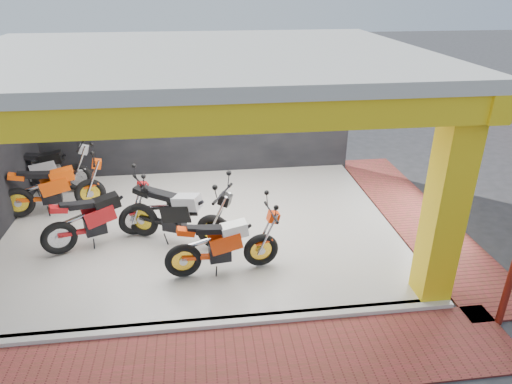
% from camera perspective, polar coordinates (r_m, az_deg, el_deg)
% --- Properties ---
extents(ground, '(80.00, 80.00, 0.00)m').
position_cam_1_polar(ground, '(8.14, -6.62, -11.65)').
color(ground, '#2D2D30').
rests_on(ground, ground).
extents(showroom_floor, '(8.00, 6.00, 0.10)m').
position_cam_1_polar(showroom_floor, '(9.79, -6.89, -4.43)').
color(showroom_floor, white).
rests_on(showroom_floor, ground).
extents(showroom_ceiling, '(8.40, 6.40, 0.20)m').
position_cam_1_polar(showroom_ceiling, '(8.63, -8.14, 16.55)').
color(showroom_ceiling, beige).
rests_on(showroom_ceiling, corner_column).
extents(back_wall, '(8.20, 0.20, 3.50)m').
position_cam_1_polar(back_wall, '(12.04, -7.57, 9.99)').
color(back_wall, black).
rests_on(back_wall, ground).
extents(corner_column, '(0.50, 0.50, 3.50)m').
position_cam_1_polar(corner_column, '(7.51, 22.68, -1.33)').
color(corner_column, yellow).
rests_on(corner_column, ground).
extents(header_beam_front, '(8.40, 0.30, 0.40)m').
position_cam_1_polar(header_beam_front, '(5.75, -8.02, 9.23)').
color(header_beam_front, yellow).
rests_on(header_beam_front, corner_column).
extents(header_beam_right, '(0.30, 6.40, 0.40)m').
position_cam_1_polar(header_beam_right, '(9.51, 17.68, 14.61)').
color(header_beam_right, yellow).
rests_on(header_beam_right, corner_column).
extents(floor_kerb, '(8.00, 0.20, 0.10)m').
position_cam_1_polar(floor_kerb, '(7.31, -6.45, -16.10)').
color(floor_kerb, white).
rests_on(floor_kerb, ground).
extents(paver_front, '(9.00, 1.40, 0.03)m').
position_cam_1_polar(paver_front, '(6.77, -6.26, -20.66)').
color(paver_front, maroon).
rests_on(paver_front, ground).
extents(paver_right, '(1.40, 7.00, 0.03)m').
position_cam_1_polar(paver_right, '(10.88, 19.29, -2.80)').
color(paver_right, maroon).
rests_on(paver_right, ground).
extents(moto_hero, '(2.22, 1.05, 1.31)m').
position_cam_1_polar(moto_hero, '(8.07, 0.63, -5.40)').
color(moto_hero, '#E93909').
rests_on(moto_hero, showroom_floor).
extents(moto_row_a, '(2.56, 1.83, 1.47)m').
position_cam_1_polar(moto_row_a, '(8.57, -5.34, -2.95)').
color(moto_row_a, black).
rests_on(moto_row_a, showroom_floor).
extents(moto_row_b, '(2.37, 1.63, 1.36)m').
position_cam_1_polar(moto_row_b, '(9.36, -15.10, -1.59)').
color(moto_row_b, '#AD1215').
rests_on(moto_row_b, showroom_floor).
extents(moto_row_c, '(2.41, 1.30, 1.40)m').
position_cam_1_polar(moto_row_c, '(10.80, -20.26, 1.44)').
color(moto_row_c, '#E54709').
rests_on(moto_row_c, showroom_floor).
extents(moto_row_d, '(2.37, 0.95, 1.43)m').
position_cam_1_polar(moto_row_d, '(11.76, -21.61, 3.23)').
color(moto_row_d, '#ABAEB3').
rests_on(moto_row_d, showroom_floor).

